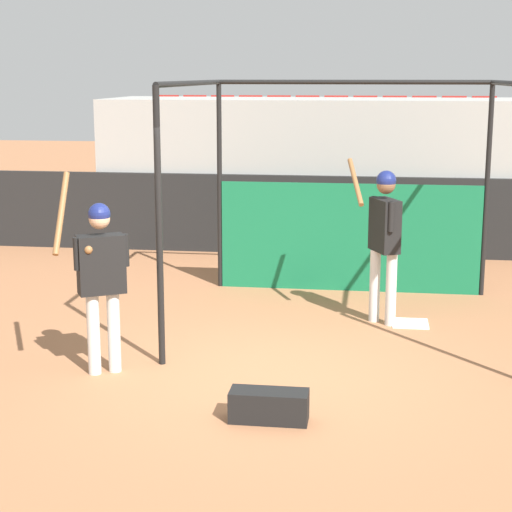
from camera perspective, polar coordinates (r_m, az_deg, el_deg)
ground_plane at (r=8.89m, az=0.68°, el=-7.86°), size 60.00×60.00×0.00m
outfield_wall at (r=14.59m, az=3.73°, el=2.73°), size 24.00×0.12×1.35m
bleacher_section at (r=15.75m, az=4.11°, el=5.75°), size 7.60×2.40×2.63m
batting_cage at (r=11.51m, az=6.20°, el=3.11°), size 3.78×3.54×2.95m
home_plate at (r=10.77m, az=10.25°, el=-4.44°), size 0.44×0.44×0.02m
player_batter at (r=10.50m, az=8.52°, el=1.70°), size 0.69×0.77×2.00m
player_waiting at (r=8.77m, az=-10.34°, el=-1.01°), size 0.66×0.67×2.07m
equipment_bag at (r=7.71m, az=0.87°, el=-9.96°), size 0.70×0.28×0.28m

